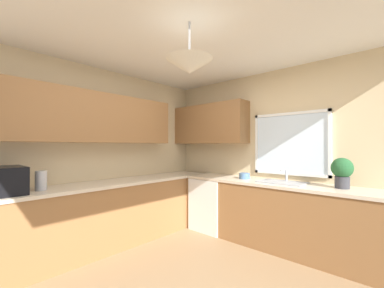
{
  "coord_description": "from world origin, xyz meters",
  "views": [
    {
      "loc": [
        1.52,
        -1.63,
        1.4
      ],
      "look_at": [
        -0.59,
        0.68,
        1.43
      ],
      "focal_mm": 22.26,
      "sensor_mm": 36.0,
      "label": 1
    }
  ],
  "objects_px": {
    "microwave": "(3,181)",
    "sink_assembly": "(282,182)",
    "kettle": "(41,181)",
    "dishwasher": "(213,203)",
    "potted_plant": "(342,171)",
    "bowl": "(244,176)"
  },
  "relations": [
    {
      "from": "kettle",
      "to": "bowl",
      "type": "height_order",
      "value": "kettle"
    },
    {
      "from": "microwave",
      "to": "potted_plant",
      "type": "bearing_deg",
      "value": 47.99
    },
    {
      "from": "sink_assembly",
      "to": "bowl",
      "type": "xyz_separation_m",
      "value": [
        -0.58,
        -0.01,
        0.03
      ]
    },
    {
      "from": "sink_assembly",
      "to": "bowl",
      "type": "distance_m",
      "value": 0.58
    },
    {
      "from": "microwave",
      "to": "sink_assembly",
      "type": "xyz_separation_m",
      "value": [
        1.83,
        2.77,
        -0.13
      ]
    },
    {
      "from": "sink_assembly",
      "to": "potted_plant",
      "type": "bearing_deg",
      "value": 3.54
    },
    {
      "from": "kettle",
      "to": "potted_plant",
      "type": "height_order",
      "value": "potted_plant"
    },
    {
      "from": "dishwasher",
      "to": "potted_plant",
      "type": "height_order",
      "value": "potted_plant"
    },
    {
      "from": "dishwasher",
      "to": "bowl",
      "type": "height_order",
      "value": "bowl"
    },
    {
      "from": "dishwasher",
      "to": "sink_assembly",
      "type": "xyz_separation_m",
      "value": [
        1.17,
        0.04,
        0.48
      ]
    },
    {
      "from": "kettle",
      "to": "sink_assembly",
      "type": "bearing_deg",
      "value": 53.33
    },
    {
      "from": "sink_assembly",
      "to": "bowl",
      "type": "bearing_deg",
      "value": -179.37
    },
    {
      "from": "potted_plant",
      "to": "dishwasher",
      "type": "bearing_deg",
      "value": -177.55
    },
    {
      "from": "potted_plant",
      "to": "microwave",
      "type": "bearing_deg",
      "value": -132.01
    },
    {
      "from": "kettle",
      "to": "dishwasher",
      "type": "bearing_deg",
      "value": 75.01
    },
    {
      "from": "sink_assembly",
      "to": "kettle",
      "type": "bearing_deg",
      "value": -126.67
    },
    {
      "from": "potted_plant",
      "to": "sink_assembly",
      "type": "bearing_deg",
      "value": -176.46
    },
    {
      "from": "microwave",
      "to": "sink_assembly",
      "type": "bearing_deg",
      "value": 56.56
    },
    {
      "from": "dishwasher",
      "to": "kettle",
      "type": "bearing_deg",
      "value": -104.99
    },
    {
      "from": "kettle",
      "to": "microwave",
      "type": "bearing_deg",
      "value": -93.37
    },
    {
      "from": "microwave",
      "to": "bowl",
      "type": "bearing_deg",
      "value": 65.75
    },
    {
      "from": "microwave",
      "to": "sink_assembly",
      "type": "relative_size",
      "value": 0.79
    }
  ]
}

